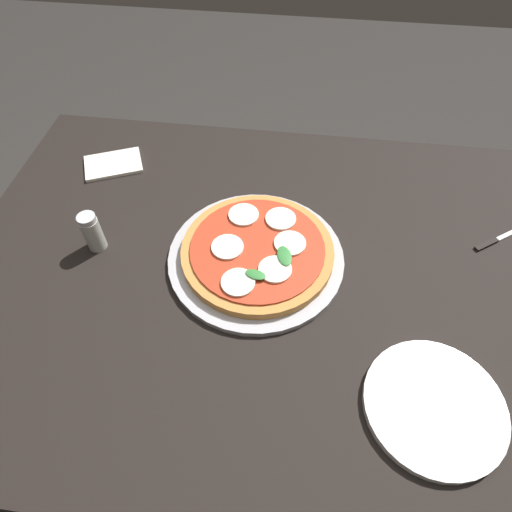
{
  "coord_description": "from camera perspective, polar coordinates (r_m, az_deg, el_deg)",
  "views": [
    {
      "loc": [
        -0.04,
        0.5,
        1.44
      ],
      "look_at": [
        0.02,
        -0.03,
        0.78
      ],
      "focal_mm": 30.45,
      "sensor_mm": 36.0,
      "label": 1
    }
  ],
  "objects": [
    {
      "name": "serving_tray",
      "position": [
        0.85,
        -0.0,
        -0.17
      ],
      "size": [
        0.34,
        0.34,
        0.01
      ],
      "primitive_type": "cylinder",
      "color": "#B2B2B7",
      "rests_on": "dining_table"
    },
    {
      "name": "ground_plane",
      "position": [
        1.53,
        0.84,
        -19.48
      ],
      "size": [
        6.0,
        6.0,
        0.0
      ],
      "primitive_type": "plane",
      "color": "#2D2B28"
    },
    {
      "name": "dining_table",
      "position": [
        0.93,
        1.3,
        -6.19
      ],
      "size": [
        1.22,
        0.89,
        0.77
      ],
      "color": "black",
      "rests_on": "ground_plane"
    },
    {
      "name": "napkin",
      "position": [
        1.1,
        -18.24,
        11.39
      ],
      "size": [
        0.16,
        0.13,
        0.01
      ],
      "primitive_type": "cube",
      "rotation": [
        0.0,
        0.0,
        0.41
      ],
      "color": "white",
      "rests_on": "dining_table"
    },
    {
      "name": "knife",
      "position": [
        1.01,
        29.03,
        1.9
      ],
      "size": [
        0.13,
        0.1,
        0.01
      ],
      "color": "black",
      "rests_on": "dining_table"
    },
    {
      "name": "plate_white",
      "position": [
        0.76,
        22.35,
        -17.77
      ],
      "size": [
        0.22,
        0.22,
        0.01
      ],
      "primitive_type": "cylinder",
      "color": "white",
      "rests_on": "dining_table"
    },
    {
      "name": "pizza",
      "position": [
        0.84,
        0.21,
        0.73
      ],
      "size": [
        0.29,
        0.29,
        0.03
      ],
      "color": "#C6843F",
      "rests_on": "serving_tray"
    },
    {
      "name": "pepper_shaker",
      "position": [
        0.9,
        -20.71,
        2.97
      ],
      "size": [
        0.04,
        0.04,
        0.09
      ],
      "color": "#B2B7AD",
      "rests_on": "dining_table"
    }
  ]
}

